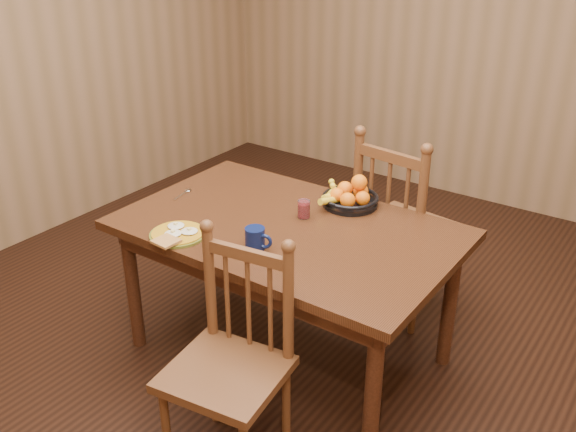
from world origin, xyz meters
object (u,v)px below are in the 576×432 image
Objects in this scene: coffee_mug at (256,238)px; fruit_bowl at (349,196)px; chair_near at (231,363)px; dining_table at (288,241)px; breakfast_plate at (177,234)px; chair_far at (402,228)px.

fruit_bowl reaches higher than coffee_mug.
chair_near reaches higher than fruit_bowl.
fruit_bowl is (0.12, 0.37, 0.13)m from dining_table.
chair_near is at bearing -28.96° from breakfast_plate.
coffee_mug is 0.41× the size of fruit_bowl.
coffee_mug is (-0.20, 0.43, 0.32)m from chair_near.
coffee_mug is 0.65m from fruit_bowl.
breakfast_plate is at bearing 67.50° from chair_far.
fruit_bowl is (-0.09, 1.07, 0.32)m from chair_near.
dining_table is 1.48× the size of chair_far.
chair_far is at bearing 74.83° from coffee_mug.
fruit_bowl is at bearing 86.75° from chair_near.
coffee_mug reaches higher than dining_table.
chair_near is (0.21, -0.70, -0.19)m from dining_table.
dining_table is 0.41m from fruit_bowl.
chair_near is 0.71m from breakfast_plate.
dining_table is at bearing -108.17° from fruit_bowl.
coffee_mug is (-0.26, -0.97, 0.28)m from chair_far.
chair_near is at bearing 94.96° from chair_far.
chair_far reaches higher than coffee_mug.
coffee_mug is at bearing -86.82° from dining_table.
fruit_bowl is at bearing 57.71° from breakfast_plate.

